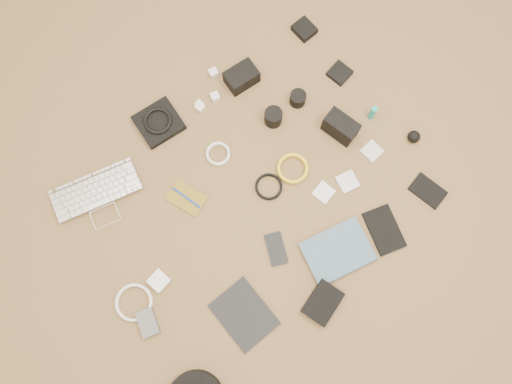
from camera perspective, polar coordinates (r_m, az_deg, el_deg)
room_shell at (r=0.79m, az=-0.53°, el=18.22°), size 4.04×4.04×2.58m
laptop at (r=2.04m, az=-17.35°, el=-1.10°), size 0.40×0.32×0.03m
headphone_pouch at (r=2.08m, az=-11.06°, el=7.77°), size 0.18×0.17×0.03m
headphones at (r=2.06m, az=-11.18°, el=7.99°), size 0.13×0.13×0.01m
charger_a at (r=2.08m, az=-6.41°, el=9.57°), size 0.04×0.04×0.03m
charger_b at (r=2.09m, az=-4.69°, el=10.79°), size 0.04×0.04×0.03m
charger_c at (r=2.14m, az=-4.88°, el=13.40°), size 0.04×0.04×0.03m
charger_d at (r=2.09m, az=-6.48°, el=9.87°), size 0.03×0.03×0.03m
dslr_camera at (r=2.10m, az=-1.66°, el=12.99°), size 0.14×0.10×0.07m
lens_pouch at (r=2.24m, az=5.54°, el=18.01°), size 0.08×0.09×0.03m
notebook_olive at (r=1.98m, az=-7.96°, el=-0.68°), size 0.14×0.17×0.01m
pen_blue at (r=1.97m, az=-7.99°, el=-0.63°), size 0.04×0.13×0.01m
cable_white_a at (r=2.01m, az=-4.33°, el=4.33°), size 0.11×0.11×0.01m
lens_a at (r=2.03m, az=1.99°, el=8.56°), size 0.09×0.09×0.08m
lens_b at (r=2.07m, az=4.80°, el=10.61°), size 0.07×0.07×0.06m
card_reader at (r=2.17m, az=9.54°, el=13.25°), size 0.10×0.10×0.02m
power_brick at (r=1.94m, az=-11.02°, el=-9.93°), size 0.08×0.08×0.03m
cable_white_b at (r=1.97m, az=-13.73°, el=-12.16°), size 0.16×0.16×0.01m
cable_black at (r=1.97m, az=1.47°, el=0.58°), size 0.13×0.13×0.01m
cable_yellow at (r=1.99m, az=4.20°, el=2.64°), size 0.16×0.16×0.01m
flash at (r=2.03m, az=9.64°, el=7.33°), size 0.10×0.15×0.10m
lens_cleaner at (r=2.08m, az=13.17°, el=8.81°), size 0.03×0.03×0.08m
battery_charger at (r=1.95m, az=-12.26°, el=-14.40°), size 0.09×0.11×0.03m
tablet at (r=1.92m, az=-1.37°, el=-13.81°), size 0.18×0.22×0.01m
phone at (r=1.93m, az=2.31°, el=-6.51°), size 0.11×0.14×0.01m
filter_case_left at (r=1.98m, az=7.74°, el=-0.06°), size 0.08×0.08×0.01m
filter_case_mid at (r=2.01m, az=10.41°, el=1.18°), size 0.09×0.09×0.01m
filter_case_right at (r=2.07m, az=13.11°, el=4.59°), size 0.08×0.08×0.01m
air_blower at (r=2.11m, az=17.59°, el=6.04°), size 0.05×0.05×0.05m
drive_case at (r=1.92m, az=7.63°, el=-12.43°), size 0.17×0.14×0.04m
paperback at (r=1.94m, az=10.57°, el=-9.18°), size 0.28×0.24×0.02m
notebook_black_a at (r=2.00m, az=14.44°, el=-4.21°), size 0.16×0.20×0.01m
notebook_black_b at (r=2.08m, az=19.04°, el=0.13°), size 0.11×0.15×0.01m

